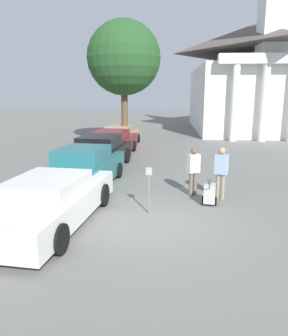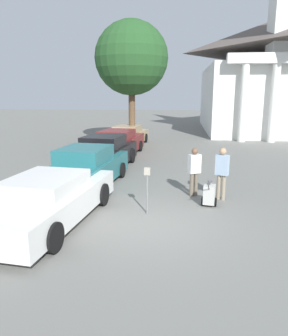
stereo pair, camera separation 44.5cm
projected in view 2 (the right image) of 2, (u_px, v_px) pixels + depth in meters
ground_plane at (153, 224)px, 9.06m from camera, size 120.00×120.00×0.00m
parked_car_white at (49, 200)px, 9.05m from camera, size 2.53×5.48×1.37m
parked_car_teal at (87, 168)px, 12.59m from camera, size 2.44×5.08×1.55m
parked_car_black at (105, 153)px, 15.61m from camera, size 2.46×4.91×1.58m
parked_car_maroon at (118, 143)px, 18.79m from camera, size 2.46×5.36×1.47m
parked_car_tan at (128, 136)px, 22.48m from camera, size 2.36×4.88×1.36m
parking_meter at (147, 182)px, 9.65m from camera, size 0.18×0.09×1.41m
person_worker at (194, 169)px, 11.32m from camera, size 0.47×0.40×1.71m
person_supervisor at (222, 170)px, 10.93m from camera, size 0.47×0.39×1.78m
equipment_cart at (209, 194)px, 10.44m from camera, size 0.51×1.00×1.00m
church at (265, 73)px, 30.17m from camera, size 10.83×16.26×22.26m
shade_tree at (131, 58)px, 21.46m from camera, size 4.82×4.82×8.17m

